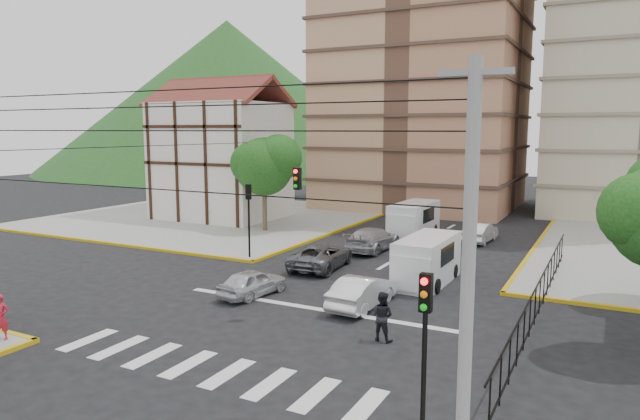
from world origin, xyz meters
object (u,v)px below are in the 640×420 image
Objects in this scene: car_silver_front_left at (253,283)px; pedestrian_sw_corner at (0,317)px; pedestrian_crosswalk at (382,316)px; van_left_lane at (413,221)px; traffic_light_nw at (249,208)px; van_right_lane at (425,262)px; car_white_front_right at (363,292)px; traffic_light_se at (425,334)px.

pedestrian_sw_corner reaches higher than car_silver_front_left.
pedestrian_crosswalk is at bearing 169.60° from car_silver_front_left.
van_left_lane is at bearing -70.88° from pedestrian_crosswalk.
traffic_light_nw reaches higher than pedestrian_sw_corner.
van_left_lane is 3.30× the size of pedestrian_sw_corner.
van_right_lane is 3.13× the size of pedestrian_sw_corner.
traffic_light_nw is 13.13m from van_left_lane.
van_left_lane is at bearing -76.05° from car_white_front_right.
traffic_light_se is at bearing 148.42° from car_silver_front_left.
van_right_lane is at bearing -130.59° from car_silver_front_left.
van_left_lane is at bearing 108.75° from traffic_light_se.
van_left_lane is at bearing 112.38° from van_right_lane.
traffic_light_se is 2.37× the size of pedestrian_crosswalk.
traffic_light_se is at bearing 123.01° from car_white_front_right.
pedestrian_crosswalk is (12.24, 6.71, -0.07)m from pedestrian_sw_corner.
pedestrian_crosswalk is (-3.68, 6.83, -2.18)m from traffic_light_se.
van_right_lane reaches higher than pedestrian_sw_corner.
traffic_light_nw is 11.40m from car_white_front_right.
pedestrian_sw_corner is (-6.80, -26.75, -0.22)m from van_left_lane.
van_right_lane reaches higher than car_white_front_right.
pedestrian_crosswalk is (7.49, -2.56, 0.29)m from car_silver_front_left.
pedestrian_crosswalk is (0.88, -8.29, -0.23)m from van_right_lane.
car_silver_front_left is at bearing 11.21° from car_white_front_right.
van_right_lane is 0.95× the size of van_left_lane.
car_white_front_right is (-5.87, 10.16, -2.40)m from traffic_light_se.
van_right_lane reaches higher than pedestrian_crosswalk.
traffic_light_nw is at bearing -45.99° from car_silver_front_left.
van_right_lane is 18.81m from pedestrian_sw_corner.
car_silver_front_left is at bearing -94.88° from van_left_lane.
car_silver_front_left is (-6.60, -5.73, -0.52)m from van_right_lane.
van_left_lane is 17.03m from car_white_front_right.
pedestrian_sw_corner is (-4.75, -9.27, 0.36)m from car_silver_front_left.
traffic_light_nw is 15.63m from pedestrian_sw_corner.
traffic_light_se is 2.59× the size of pedestrian_sw_corner.
van_right_lane is 5.15m from car_white_front_right.
van_right_lane is 1.23× the size of car_white_front_right.
traffic_light_se is at bearing -69.45° from van_left_lane.
van_right_lane is 1.42× the size of car_silver_front_left.
pedestrian_sw_corner is 13.96m from pedestrian_crosswalk.
car_silver_front_left is 0.87× the size of car_white_front_right.
traffic_light_se is 1.02× the size of car_white_front_right.
van_left_lane is 1.30× the size of car_white_front_right.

